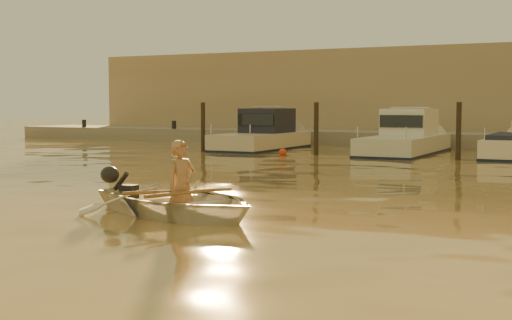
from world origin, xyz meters
The scene contains 15 objects.
ground_plane centered at (0.00, 0.00, 0.00)m, with size 160.00×160.00×0.00m, color olive.
dinghy centered at (-2.07, -1.08, 0.25)m, with size 2.54×3.56×0.74m, color silver.
person centered at (-1.98, -1.11, 0.50)m, with size 0.58×0.38×1.60m, color #A37651.
outboard_motor centered at (-3.49, -0.60, 0.28)m, with size 0.90×0.40×0.70m, color black, non-canonical shape.
oar_port centered at (-1.84, -1.16, 0.42)m, with size 0.06×0.06×2.10m, color brown.
oar_starboard centered at (-2.03, -1.10, 0.42)m, with size 0.06×0.06×2.10m, color brown.
moored_boat_1 centered at (-8.91, 16.00, 0.62)m, with size 2.20×6.56×1.75m, color beige, non-canonical shape.
moored_boat_2 centered at (-2.66, 16.00, 0.62)m, with size 2.19×7.36×1.75m, color beige, non-canonical shape.
piling_0 centered at (-10.50, 13.80, 0.90)m, with size 0.18×0.18×2.20m, color #2D2319.
piling_1 centered at (-5.50, 13.80, 0.90)m, with size 0.18×0.18×2.20m, color #2D2319.
piling_2 centered at (-0.20, 13.80, 0.90)m, with size 0.18×0.18×2.20m, color #2D2319.
fender_a centered at (-11.03, 12.53, 0.10)m, with size 0.30×0.30×0.30m, color silver.
fender_b centered at (-6.62, 13.21, 0.10)m, with size 0.30×0.30×0.30m, color red.
fender_c centered at (-1.83, 13.19, 0.10)m, with size 0.30×0.30×0.30m, color silver.
quay centered at (0.00, 21.50, 0.15)m, with size 52.00×4.00×1.00m, color gray.
Camera 1 is at (4.62, -11.37, 1.91)m, focal length 50.00 mm.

